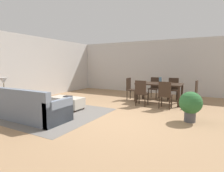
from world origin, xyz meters
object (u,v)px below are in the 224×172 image
object	(u,v)px
dining_chair_head_east	(193,92)
book_on_ottoman	(68,96)
dining_chair_head_west	(131,88)
potted_plant	(191,104)
side_table	(5,98)
table_lamp	(3,81)
dining_chair_near_left	(141,92)
couch	(32,109)
ottoman_table	(67,102)
dining_chair_far_left	(154,87)
dining_chair_near_right	(165,94)
dining_table	(159,86)
vase_centerpiece	(160,80)
dining_chair_far_right	(173,88)

from	to	relation	value
dining_chair_head_east	book_on_ottoman	size ratio (longest dim) A/B	3.54
dining_chair_head_west	potted_plant	size ratio (longest dim) A/B	1.16
dining_chair_head_east	book_on_ottoman	distance (m)	4.40
dining_chair_head_east	side_table	bearing A→B (deg)	-143.38
table_lamp	dining_chair_head_east	bearing A→B (deg)	36.62
dining_chair_near_left	dining_chair_head_east	size ratio (longest dim) A/B	1.00
couch	ottoman_table	size ratio (longest dim) A/B	1.76
couch	dining_chair_far_left	size ratio (longest dim) A/B	2.21
dining_chair_near_left	dining_chair_near_right	xyz separation A→B (m)	(0.84, -0.03, 0.00)
dining_table	vase_centerpiece	xyz separation A→B (m)	(0.03, -0.02, 0.21)
dining_chair_head_west	vase_centerpiece	size ratio (longest dim) A/B	3.88
potted_plant	table_lamp	bearing A→B (deg)	-160.99
dining_chair_near_left	ottoman_table	bearing A→B (deg)	-142.27
couch	dining_chair_far_right	bearing A→B (deg)	58.00
dining_chair_far_left	side_table	bearing A→B (deg)	-126.85
book_on_ottoman	dining_chair_head_east	bearing A→B (deg)	32.75
dining_chair_near_left	dining_chair_head_west	bearing A→B (deg)	132.02
dining_chair_head_east	vase_centerpiece	world-z (taller)	vase_centerpiece
vase_centerpiece	dining_chair_head_east	bearing A→B (deg)	1.52
dining_chair_near_left	dining_chair_head_west	distance (m)	1.13
dining_chair_far_left	vase_centerpiece	size ratio (longest dim) A/B	3.88
couch	dining_chair_head_east	xyz separation A→B (m)	(3.70, 3.80, 0.23)
dining_chair_near_left	dining_chair_head_east	distance (m)	1.85
book_on_ottoman	dining_chair_far_left	bearing A→B (deg)	56.83
dining_chair_near_left	dining_chair_near_right	world-z (taller)	same
table_lamp	dining_chair_near_right	bearing A→B (deg)	33.86
dining_chair_far_right	potted_plant	bearing A→B (deg)	-72.09
side_table	dining_table	xyz separation A→B (m)	(3.81, 3.71, 0.22)
dining_chair_near_right	dining_chair_far_right	bearing A→B (deg)	91.02
book_on_ottoman	potted_plant	distance (m)	3.79
book_on_ottoman	dining_chair_near_right	bearing A→B (deg)	27.07
dining_chair_far_left	dining_chair_near_left	bearing A→B (deg)	-90.80
dining_chair_near_right	vase_centerpiece	xyz separation A→B (m)	(-0.38, 0.86, 0.36)
couch	dining_table	size ratio (longest dim) A/B	1.21
vase_centerpiece	dining_table	bearing A→B (deg)	153.27
ottoman_table	dining_chair_far_right	distance (m)	4.35
potted_plant	dining_chair_head_west	bearing A→B (deg)	141.66
ottoman_table	side_table	xyz separation A→B (m)	(-1.32, -1.28, 0.22)
dining_table	dining_chair_head_east	bearing A→B (deg)	0.71
ottoman_table	dining_table	xyz separation A→B (m)	(2.49, 2.44, 0.45)
side_table	potted_plant	world-z (taller)	potted_plant
side_table	dining_chair_near_left	distance (m)	4.43
dining_table	dining_chair_head_east	world-z (taller)	dining_chair_head_east
dining_chair_far_left	dining_chair_head_east	size ratio (longest dim) A/B	1.00
couch	potted_plant	world-z (taller)	couch
ottoman_table	dining_chair_head_east	world-z (taller)	dining_chair_head_east
side_table	potted_plant	size ratio (longest dim) A/B	0.72
ottoman_table	dining_chair_head_east	xyz separation A→B (m)	(3.69, 2.45, 0.29)
couch	potted_plant	distance (m)	4.19
dining_chair_near_left	vase_centerpiece	xyz separation A→B (m)	(0.47, 0.83, 0.36)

